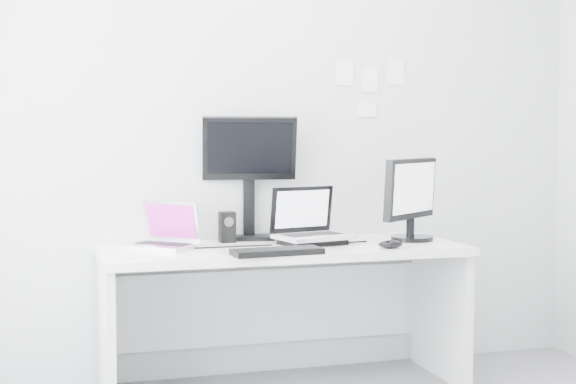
{
  "coord_description": "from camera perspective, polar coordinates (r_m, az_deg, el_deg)",
  "views": [
    {
      "loc": [
        -1.16,
        -2.76,
        1.29
      ],
      "look_at": [
        0.02,
        1.23,
        1.0
      ],
      "focal_mm": 52.66,
      "sensor_mm": 36.0,
      "label": 1
    }
  ],
  "objects": [
    {
      "name": "back_wall",
      "position": [
        4.51,
        -1.58,
        4.75
      ],
      "size": [
        3.6,
        0.0,
        3.6
      ],
      "primitive_type": "plane",
      "rotation": [
        1.57,
        0.0,
        0.0
      ],
      "color": "silver",
      "rests_on": "ground"
    },
    {
      "name": "desk",
      "position": [
        4.27,
        -0.34,
        -8.51
      ],
      "size": [
        1.8,
        0.7,
        0.73
      ],
      "primitive_type": "cube",
      "color": "white",
      "rests_on": "ground"
    },
    {
      "name": "macbook",
      "position": [
        4.15,
        -8.59,
        -2.14
      ],
      "size": [
        0.4,
        0.39,
        0.24
      ],
      "primitive_type": "cube",
      "rotation": [
        0.0,
        0.0,
        -0.74
      ],
      "color": "silver",
      "rests_on": "desk"
    },
    {
      "name": "speaker",
      "position": [
        4.35,
        -4.13,
        -2.38
      ],
      "size": [
        0.09,
        0.09,
        0.16
      ],
      "primitive_type": "cube",
      "rotation": [
        0.0,
        0.0,
        -0.25
      ],
      "color": "black",
      "rests_on": "desk"
    },
    {
      "name": "dell_laptop",
      "position": [
        4.24,
        1.74,
        -1.57
      ],
      "size": [
        0.41,
        0.35,
        0.3
      ],
      "primitive_type": "cube",
      "rotation": [
        0.0,
        0.0,
        0.24
      ],
      "color": "#B6B8BD",
      "rests_on": "desk"
    },
    {
      "name": "rear_monitor",
      "position": [
        4.44,
        -2.64,
        1.05
      ],
      "size": [
        0.51,
        0.25,
        0.67
      ],
      "primitive_type": "cube",
      "rotation": [
        0.0,
        0.0,
        -0.15
      ],
      "color": "black",
      "rests_on": "desk"
    },
    {
      "name": "samsung_monitor",
      "position": [
        4.45,
        8.39,
        -0.41
      ],
      "size": [
        0.52,
        0.47,
        0.44
      ],
      "primitive_type": "cube",
      "rotation": [
        0.0,
        0.0,
        0.66
      ],
      "color": "black",
      "rests_on": "desk"
    },
    {
      "name": "keyboard",
      "position": [
        3.91,
        -0.74,
        -4.04
      ],
      "size": [
        0.43,
        0.18,
        0.03
      ],
      "primitive_type": "cube",
      "rotation": [
        0.0,
        0.0,
        0.07
      ],
      "color": "black",
      "rests_on": "desk"
    },
    {
      "name": "mouse",
      "position": [
        4.14,
        6.93,
        -3.52
      ],
      "size": [
        0.13,
        0.08,
        0.04
      ],
      "primitive_type": "ellipsoid",
      "rotation": [
        0.0,
        0.0,
        0.04
      ],
      "color": "black",
      "rests_on": "desk"
    },
    {
      "name": "wall_note_0",
      "position": [
        4.65,
        3.85,
        8.05
      ],
      "size": [
        0.1,
        0.0,
        0.14
      ],
      "primitive_type": "cube",
      "color": "white",
      "rests_on": "back_wall"
    },
    {
      "name": "wall_note_1",
      "position": [
        4.7,
        5.58,
        7.51
      ],
      "size": [
        0.09,
        0.0,
        0.13
      ],
      "primitive_type": "cube",
      "color": "white",
      "rests_on": "back_wall"
    },
    {
      "name": "wall_note_2",
      "position": [
        4.76,
        7.27,
        8.05
      ],
      "size": [
        0.1,
        0.0,
        0.14
      ],
      "primitive_type": "cube",
      "color": "white",
      "rests_on": "back_wall"
    },
    {
      "name": "wall_note_3",
      "position": [
        4.69,
        5.34,
        5.56
      ],
      "size": [
        0.11,
        0.0,
        0.08
      ],
      "primitive_type": "cube",
      "color": "white",
      "rests_on": "back_wall"
    }
  ]
}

